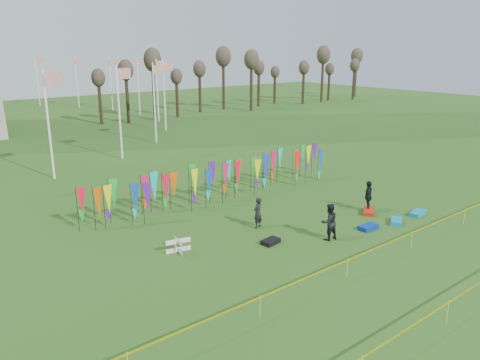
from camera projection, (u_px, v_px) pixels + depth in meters
ground at (330, 245)px, 23.24m from camera, size 160.00×160.00×0.00m
banner_row at (225, 175)px, 29.75m from camera, size 18.64×0.64×2.50m
caution_tape_near at (374, 250)px, 20.84m from camera, size 26.00×0.02×0.90m
caution_tape_far at (472, 288)px, 17.52m from camera, size 26.00×0.02×0.90m
tree_line at (253, 68)px, 73.79m from camera, size 53.92×1.92×7.84m
box_kite at (178, 245)px, 22.34m from camera, size 0.63×0.63×0.70m
person_left at (258, 213)px, 25.26m from camera, size 0.73×0.62×1.71m
person_mid at (329, 222)px, 23.67m from camera, size 1.02×0.74×1.91m
person_right at (368, 196)px, 27.73m from camera, size 1.27×1.12×1.89m
kite_bag_turquoise at (396, 221)px, 26.09m from camera, size 1.28×1.09×0.23m
kite_bag_blue at (368, 227)px, 25.23m from camera, size 1.13×0.59×0.24m
kite_bag_red at (369, 211)px, 27.65m from camera, size 1.39×1.24×0.24m
kite_bag_black at (271, 241)px, 23.39m from camera, size 1.05×0.71×0.22m
kite_bag_teal at (418, 213)px, 27.34m from camera, size 1.29×0.77×0.23m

